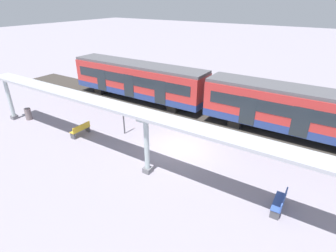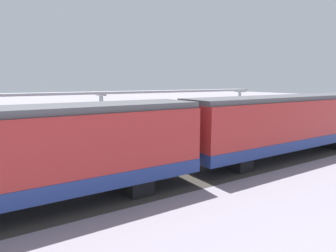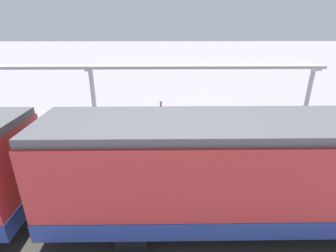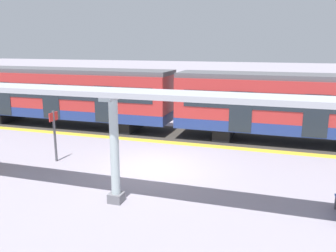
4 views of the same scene
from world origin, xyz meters
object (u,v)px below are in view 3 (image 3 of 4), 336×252
(canopy_pillar_nearest, at_px, (308,95))
(trash_bin, at_px, (291,117))
(train_near_carriage, at_px, (283,173))
(bench_near_end, at_px, (201,120))
(canopy_pillar_second, at_px, (93,96))
(platform_info_sign, at_px, (161,117))

(canopy_pillar_nearest, distance_m, trash_bin, 1.78)
(train_near_carriage, height_order, canopy_pillar_nearest, train_near_carriage)
(trash_bin, bearing_deg, bench_near_end, 94.24)
(canopy_pillar_second, relative_size, trash_bin, 3.69)
(train_near_carriage, xyz_separation_m, platform_info_sign, (6.11, 3.60, -0.50))
(bench_near_end, distance_m, trash_bin, 5.68)
(bench_near_end, relative_size, platform_info_sign, 0.68)
(canopy_pillar_second, distance_m, platform_info_sign, 5.12)
(canopy_pillar_second, xyz_separation_m, platform_info_sign, (-2.87, -4.22, -0.41))
(train_near_carriage, relative_size, canopy_pillar_second, 3.97)
(canopy_pillar_nearest, bearing_deg, train_near_carriage, 148.22)
(train_near_carriage, distance_m, platform_info_sign, 7.11)
(bench_near_end, bearing_deg, train_near_carriage, -171.44)
(train_near_carriage, bearing_deg, bench_near_end, 8.56)
(bench_near_end, height_order, platform_info_sign, platform_info_sign)
(train_near_carriage, distance_m, canopy_pillar_second, 11.91)
(train_near_carriage, xyz_separation_m, canopy_pillar_nearest, (8.98, -5.56, -0.09))
(canopy_pillar_second, bearing_deg, canopy_pillar_nearest, -90.00)
(canopy_pillar_nearest, bearing_deg, trash_bin, 117.58)
(train_near_carriage, bearing_deg, canopy_pillar_nearest, -31.78)
(train_near_carriage, xyz_separation_m, trash_bin, (8.40, -4.46, -1.37))
(canopy_pillar_nearest, bearing_deg, bench_near_end, 98.37)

